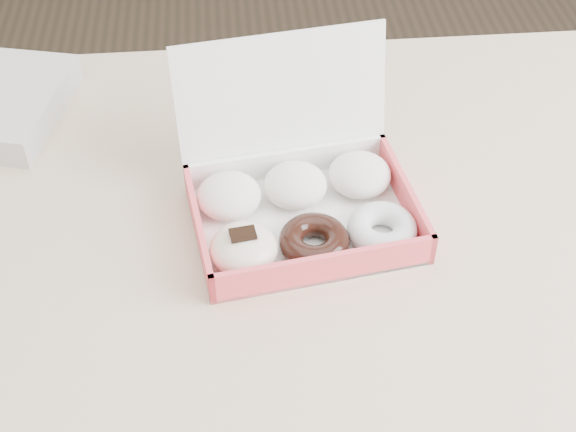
{
  "coord_description": "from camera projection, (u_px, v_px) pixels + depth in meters",
  "views": [
    {
      "loc": [
        -0.04,
        -0.71,
        1.45
      ],
      "look_at": [
        0.02,
        -0.03,
        0.78
      ],
      "focal_mm": 50.0,
      "sensor_mm": 36.0,
      "label": 1
    }
  ],
  "objects": [
    {
      "name": "table",
      "position": [
        273.0,
        262.0,
        1.06
      ],
      "size": [
        1.2,
        0.8,
        0.75
      ],
      "color": "tan",
      "rests_on": "ground"
    },
    {
      "name": "donut_box",
      "position": [
        299.0,
        199.0,
        0.98
      ],
      "size": [
        0.3,
        0.27,
        0.19
      ],
      "rotation": [
        0.0,
        0.0,
        0.15
      ],
      "color": "white",
      "rests_on": "table"
    }
  ]
}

